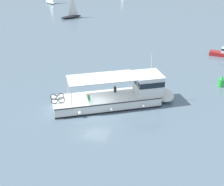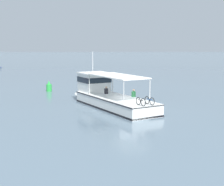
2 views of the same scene
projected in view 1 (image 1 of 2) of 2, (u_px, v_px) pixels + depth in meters
The scene contains 6 objects.
ground_plane at pixel (97, 113), 32.90m from camera, with size 400.00×400.00×0.00m, color slate.
ferry_main at pixel (122, 95), 34.12m from camera, with size 12.67×8.71×5.32m.
motorboat_off_bow at pixel (224, 53), 48.25m from camera, with size 3.76×1.85×1.26m.
sailboat_far_right at pixel (71, 16), 70.94m from camera, with size 4.21×4.54×5.40m.
sailboat_near_port at pixel (50, 1), 86.88m from camera, with size 4.49×4.27×5.40m.
channel_buoy at pixel (221, 82), 38.45m from camera, with size 0.70×0.70×1.40m.
Camera 1 is at (8.61, -27.67, 15.76)m, focal length 53.30 mm.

